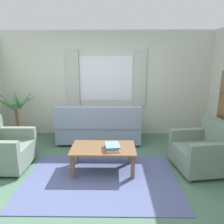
# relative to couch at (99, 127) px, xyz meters

# --- Properties ---
(ground_plane) EXTENTS (6.24, 6.24, 0.00)m
(ground_plane) POSITION_rel_couch_xyz_m (0.15, -1.59, -0.37)
(ground_plane) COLOR #476B56
(wall_back) EXTENTS (5.32, 0.12, 2.60)m
(wall_back) POSITION_rel_couch_xyz_m (0.15, 0.67, 0.93)
(wall_back) COLOR beige
(wall_back) RESTS_ON ground_plane
(window_with_curtains) EXTENTS (1.98, 0.07, 1.40)m
(window_with_curtains) POSITION_rel_couch_xyz_m (0.15, 0.59, 1.08)
(window_with_curtains) COLOR white
(area_rug) EXTENTS (2.46, 1.65, 0.01)m
(area_rug) POSITION_rel_couch_xyz_m (0.15, -1.59, -0.36)
(area_rug) COLOR #4C5684
(area_rug) RESTS_ON ground_plane
(couch) EXTENTS (1.90, 0.82, 0.92)m
(couch) POSITION_rel_couch_xyz_m (0.00, 0.00, 0.00)
(couch) COLOR gray
(couch) RESTS_ON ground_plane
(armchair_left) EXTENTS (0.82, 0.84, 0.88)m
(armchair_left) POSITION_rel_couch_xyz_m (-1.64, -1.19, -0.01)
(armchair_left) COLOR slate
(armchair_left) RESTS_ON ground_plane
(armchair_right) EXTENTS (0.93, 0.95, 0.88)m
(armchair_right) POSITION_rel_couch_xyz_m (1.92, -1.22, -0.01)
(armchair_right) COLOR slate
(armchair_right) RESTS_ON ground_plane
(coffee_table) EXTENTS (1.10, 0.64, 0.44)m
(coffee_table) POSITION_rel_couch_xyz_m (0.17, -1.29, 0.01)
(coffee_table) COLOR brown
(coffee_table) RESTS_ON ground_plane
(book_stack_on_table) EXTENTS (0.28, 0.35, 0.08)m
(book_stack_on_table) POSITION_rel_couch_xyz_m (0.33, -1.36, 0.11)
(book_stack_on_table) COLOR beige
(book_stack_on_table) RESTS_ON coffee_table
(potted_plant) EXTENTS (1.06, 1.11, 1.24)m
(potted_plant) POSITION_rel_couch_xyz_m (-1.97, 0.09, 0.12)
(potted_plant) COLOR #9E6B4C
(potted_plant) RESTS_ON ground_plane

